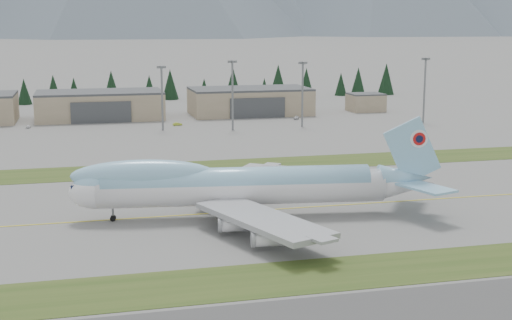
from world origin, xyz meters
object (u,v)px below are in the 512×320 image
object	(u,v)px
service_vehicle_a	(28,128)
service_vehicle_c	(296,119)
service_vehicle_b	(178,126)
hangar_center	(100,105)
hangar_right	(250,101)
boeing_747_freighter	(238,185)

from	to	relation	value
service_vehicle_a	service_vehicle_c	size ratio (longest dim) A/B	0.73
service_vehicle_b	service_vehicle_c	size ratio (longest dim) A/B	0.83
service_vehicle_b	service_vehicle_a	bearing A→B (deg)	71.14
hangar_center	hangar_right	world-z (taller)	same
boeing_747_freighter	hangar_center	world-z (taller)	boeing_747_freighter
hangar_center	service_vehicle_a	size ratio (longest dim) A/B	15.75
service_vehicle_c	service_vehicle_b	bearing A→B (deg)	-148.01
hangar_center	service_vehicle_a	bearing A→B (deg)	-142.19
boeing_747_freighter	service_vehicle_b	size ratio (longest dim) A/B	21.01
hangar_right	boeing_747_freighter	bearing A→B (deg)	-104.26
hangar_center	service_vehicle_c	xyz separation A→B (m)	(73.67, -20.18, -5.39)
boeing_747_freighter	hangar_center	size ratio (longest dim) A/B	1.51
boeing_747_freighter	service_vehicle_a	size ratio (longest dim) A/B	23.72
boeing_747_freighter	hangar_right	size ratio (longest dim) A/B	1.51
hangar_right	service_vehicle_c	size ratio (longest dim) A/B	11.54
hangar_center	service_vehicle_c	world-z (taller)	hangar_center
hangar_center	service_vehicle_a	world-z (taller)	hangar_center
service_vehicle_b	service_vehicle_c	world-z (taller)	service_vehicle_c
hangar_right	service_vehicle_b	xyz separation A→B (m)	(-33.38, -26.18, -5.39)
boeing_747_freighter	hangar_center	bearing A→B (deg)	105.26
service_vehicle_c	hangar_right	bearing A→B (deg)	148.84
hangar_center	hangar_right	distance (m)	60.00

